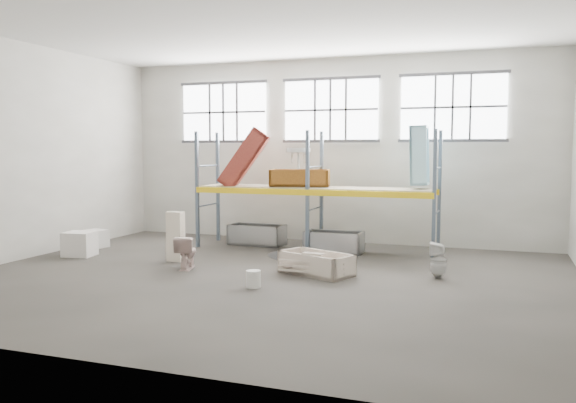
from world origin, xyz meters
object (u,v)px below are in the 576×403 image
at_px(bathtub_beige, 316,263).
at_px(steel_tub_right, 334,242).
at_px(bucket, 253,279).
at_px(steel_tub_left, 257,235).
at_px(toilet_beige, 186,252).
at_px(carton_near, 80,244).
at_px(rust_tub_flat, 300,178).
at_px(blue_tub_upright, 419,155).
at_px(cistern_tall, 176,236).
at_px(toilet_white, 438,260).

bearing_deg(bathtub_beige, steel_tub_right, 120.97).
relative_size(steel_tub_right, bucket, 4.51).
height_order(steel_tub_left, bucket, steel_tub_left).
bearing_deg(toilet_beige, carton_near, -23.45).
relative_size(bathtub_beige, steel_tub_left, 1.03).
xyz_separation_m(rust_tub_flat, blue_tub_upright, (2.95, 0.20, 0.57)).
xyz_separation_m(toilet_beige, bucket, (2.02, -1.10, -0.20)).
height_order(steel_tub_left, carton_near, carton_near).
distance_m(toilet_beige, blue_tub_upright, 5.95).
height_order(bathtub_beige, carton_near, carton_near).
height_order(bathtub_beige, cistern_tall, cistern_tall).
distance_m(toilet_white, bucket, 3.71).
bearing_deg(rust_tub_flat, bathtub_beige, -65.23).
bearing_deg(toilet_white, blue_tub_upright, -165.00).
distance_m(blue_tub_upright, bucket, 5.58).
bearing_deg(toilet_beige, blue_tub_upright, -157.26).
bearing_deg(rust_tub_flat, steel_tub_left, 170.09).
xyz_separation_m(bathtub_beige, steel_tub_right, (-0.34, 2.60, 0.04)).
xyz_separation_m(steel_tub_right, blue_tub_upright, (1.99, 0.43, 2.14)).
distance_m(steel_tub_left, steel_tub_right, 2.29).
xyz_separation_m(toilet_white, steel_tub_left, (-4.96, 2.56, -0.09)).
relative_size(blue_tub_upright, carton_near, 2.09).
relative_size(steel_tub_right, carton_near, 2.10).
distance_m(cistern_tall, carton_near, 2.52).
bearing_deg(steel_tub_right, cistern_tall, -143.33).
distance_m(bathtub_beige, toilet_beige, 2.81).
bearing_deg(cistern_tall, bucket, -34.15).
height_order(steel_tub_left, rust_tub_flat, rust_tub_flat).
distance_m(cistern_tall, rust_tub_flat, 3.54).
distance_m(toilet_white, steel_tub_left, 5.58).
distance_m(cistern_tall, steel_tub_right, 3.88).
xyz_separation_m(toilet_white, steel_tub_right, (-2.72, 2.12, -0.10)).
bearing_deg(carton_near, toilet_white, 2.71).
relative_size(steel_tub_left, bucket, 4.68).
xyz_separation_m(toilet_white, carton_near, (-8.32, -0.39, -0.07)).
bearing_deg(bucket, toilet_beige, 151.44).
xyz_separation_m(cistern_tall, toilet_white, (5.82, 0.19, -0.21)).
distance_m(bathtub_beige, steel_tub_right, 2.62).
xyz_separation_m(toilet_beige, steel_tub_right, (2.44, 2.99, -0.10)).
relative_size(toilet_beige, rust_tub_flat, 0.48).
height_order(toilet_beige, blue_tub_upright, blue_tub_upright).
distance_m(bucket, carton_near, 5.41).
distance_m(toilet_beige, cistern_tall, 0.97).
bearing_deg(rust_tub_flat, bucket, -82.86).
bearing_deg(bathtub_beige, toilet_beige, -148.56).
bearing_deg(bathtub_beige, cistern_tall, -161.36).
xyz_separation_m(bucket, carton_near, (-5.17, 1.57, 0.13)).
bearing_deg(bucket, toilet_white, 32.03).
bearing_deg(cistern_tall, steel_tub_right, 36.14).
bearing_deg(cistern_tall, blue_tub_upright, 27.71).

